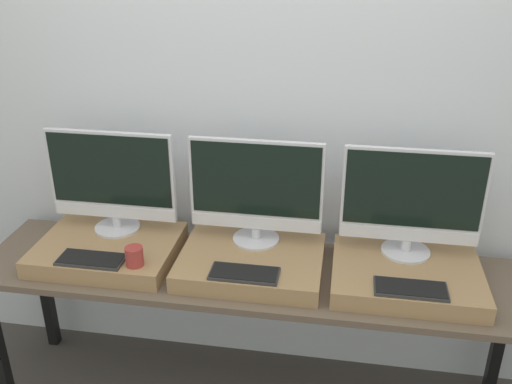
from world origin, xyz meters
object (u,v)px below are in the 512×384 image
mug (134,256)px  monitor_center (256,190)px  monitor_right (412,201)px  keyboard_left (91,259)px  keyboard_right (411,289)px  keyboard_center (244,273)px  monitor_left (112,180)px

mug → monitor_center: (0.46, 0.28, 0.20)m
monitor_center → monitor_right: same height
keyboard_left → mug: size_ratio=3.39×
keyboard_left → monitor_right: size_ratio=0.48×
keyboard_left → keyboard_right: same height
keyboard_left → keyboard_right: size_ratio=1.00×
keyboard_center → monitor_right: 0.74m
monitor_left → mug: (0.19, -0.28, -0.20)m
monitor_left → monitor_right: 1.29m
monitor_left → keyboard_center: (0.65, -0.28, -0.24)m
mug → keyboard_center: bearing=0.0°
keyboard_left → monitor_center: size_ratio=0.48×
monitor_right → keyboard_left: bearing=-167.7°
monitor_left → keyboard_right: bearing=-12.3°
monitor_left → mug: monitor_left is taller
keyboard_left → keyboard_center: same height
monitor_left → mug: 0.40m
monitor_center → monitor_right: bearing=0.0°
monitor_center → keyboard_center: 0.37m
monitor_left → monitor_center: same height
monitor_left → keyboard_right: 1.34m
monitor_left → keyboard_center: 0.74m
keyboard_center → monitor_right: bearing=23.6°
monitor_right → monitor_left: bearing=180.0°
mug → keyboard_right: mug is taller
monitor_left → keyboard_left: size_ratio=2.06×
monitor_left → mug: size_ratio=7.01×
monitor_center → keyboard_right: (0.65, -0.28, -0.24)m
monitor_center → keyboard_left: bearing=-156.4°
monitor_center → keyboard_center: monitor_center is taller
monitor_left → monitor_right: size_ratio=1.00×
keyboard_left → monitor_center: bearing=23.6°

